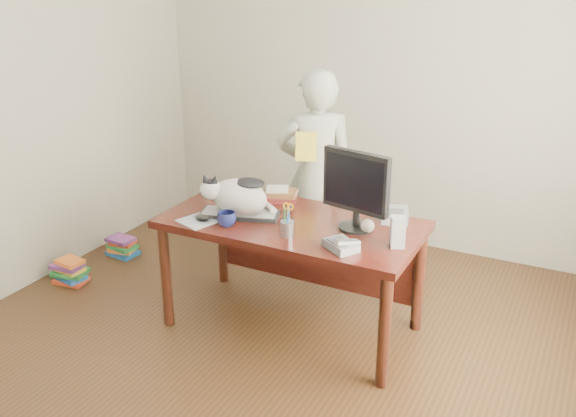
# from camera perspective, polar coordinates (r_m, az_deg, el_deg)

# --- Properties ---
(room) EXTENTS (4.50, 4.50, 4.50)m
(room) POSITION_cam_1_polar(r_m,az_deg,el_deg) (3.28, -4.36, 5.02)
(room) COLOR black
(room) RESTS_ON ground
(desk) EXTENTS (1.60, 0.80, 0.75)m
(desk) POSITION_cam_1_polar(r_m,az_deg,el_deg) (4.10, 0.81, -2.64)
(desk) COLOR black
(desk) RESTS_ON ground
(keyboard) EXTENTS (0.53, 0.33, 0.03)m
(keyboard) POSITION_cam_1_polar(r_m,az_deg,el_deg) (4.05, -4.30, -0.47)
(keyboard) COLOR black
(keyboard) RESTS_ON desk
(cat) EXTENTS (0.47, 0.34, 0.27)m
(cat) POSITION_cam_1_polar(r_m,az_deg,el_deg) (4.01, -4.57, 1.18)
(cat) COLOR white
(cat) RESTS_ON keyboard
(monitor) EXTENTS (0.43, 0.25, 0.49)m
(monitor) POSITION_cam_1_polar(r_m,az_deg,el_deg) (3.77, 6.06, 1.97)
(monitor) COLOR black
(monitor) RESTS_ON desk
(pen_cup) EXTENTS (0.09, 0.09, 0.21)m
(pen_cup) POSITION_cam_1_polar(r_m,az_deg,el_deg) (3.74, -0.07, -1.62)
(pen_cup) COLOR gray
(pen_cup) RESTS_ON desk
(mousepad) EXTENTS (0.27, 0.26, 0.00)m
(mousepad) POSITION_cam_1_polar(r_m,az_deg,el_deg) (4.00, -8.04, -1.12)
(mousepad) COLOR #A5A9B1
(mousepad) RESTS_ON desk
(mouse) EXTENTS (0.11, 0.09, 0.04)m
(mouse) POSITION_cam_1_polar(r_m,az_deg,el_deg) (4.00, -7.66, -0.80)
(mouse) COLOR black
(mouse) RESTS_ON mousepad
(coffee_mug) EXTENTS (0.15, 0.15, 0.09)m
(coffee_mug) POSITION_cam_1_polar(r_m,az_deg,el_deg) (3.90, -5.49, -0.95)
(coffee_mug) COLOR #0D1036
(coffee_mug) RESTS_ON desk
(phone) EXTENTS (0.23, 0.21, 0.08)m
(phone) POSITION_cam_1_polar(r_m,az_deg,el_deg) (3.59, 4.81, -3.24)
(phone) COLOR slate
(phone) RESTS_ON desk
(speaker) EXTENTS (0.11, 0.11, 0.18)m
(speaker) POSITION_cam_1_polar(r_m,az_deg,el_deg) (3.65, 9.73, -2.06)
(speaker) COLOR #A7A7A9
(speaker) RESTS_ON desk
(baseball) EXTENTS (0.08, 0.08, 0.08)m
(baseball) POSITION_cam_1_polar(r_m,az_deg,el_deg) (3.82, 7.08, -1.55)
(baseball) COLOR silver
(baseball) RESTS_ON desk
(book_stack) EXTENTS (0.28, 0.25, 0.09)m
(book_stack) POSITION_cam_1_polar(r_m,az_deg,el_deg) (4.30, -0.78, 1.23)
(book_stack) COLOR #4C1414
(book_stack) RESTS_ON desk
(calculator) EXTENTS (0.22, 0.25, 0.07)m
(calculator) POSITION_cam_1_polar(r_m,az_deg,el_deg) (4.04, 9.48, -0.56)
(calculator) COLOR slate
(calculator) RESTS_ON desk
(person) EXTENTS (0.68, 0.58, 1.57)m
(person) POSITION_cam_1_polar(r_m,az_deg,el_deg) (4.69, 2.47, 2.91)
(person) COLOR beige
(person) RESTS_ON ground
(held_book) EXTENTS (0.17, 0.14, 0.21)m
(held_book) POSITION_cam_1_polar(r_m,az_deg,el_deg) (4.47, 1.62, 5.52)
(held_book) COLOR yellow
(held_book) RESTS_ON person
(book_pile_a) EXTENTS (0.27, 0.22, 0.18)m
(book_pile_a) POSITION_cam_1_polar(r_m,az_deg,el_deg) (5.08, -18.81, -5.32)
(book_pile_a) COLOR #B13119
(book_pile_a) RESTS_ON ground
(book_pile_b) EXTENTS (0.26, 0.20, 0.15)m
(book_pile_b) POSITION_cam_1_polar(r_m,az_deg,el_deg) (5.42, -14.51, -3.29)
(book_pile_b) COLOR #1C5CA9
(book_pile_b) RESTS_ON ground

